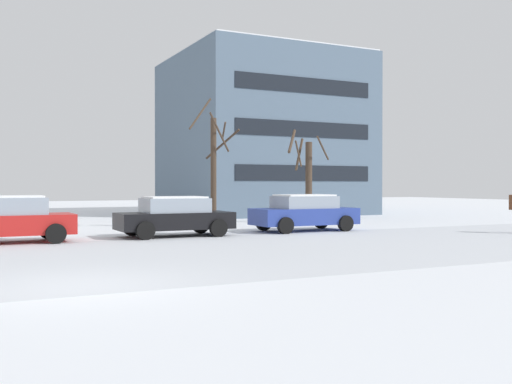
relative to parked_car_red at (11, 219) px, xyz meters
name	(u,v)px	position (x,y,z in m)	size (l,w,h in m)	color
ground_plane	(82,286)	(0.56, -9.37, -0.76)	(120.00, 120.00, 0.00)	white
road_surface	(52,262)	(0.56, -5.45, -0.76)	(80.00, 9.83, 0.00)	silver
parked_car_red	(11,219)	(0.00, 0.00, 0.00)	(3.88, 2.03, 1.52)	red
parked_car_black	(175,216)	(5.49, -0.03, -0.03)	(4.12, 1.98, 1.44)	black
parked_car_blue	(304,212)	(10.98, 0.04, -0.01)	(4.25, 2.02, 1.47)	#283D93
tree_far_left	(214,167)	(8.37, 3.25, 1.89)	(2.26, 1.80, 5.74)	#423326
tree_far_right	(307,176)	(13.73, 4.33, 1.52)	(2.32, 2.32, 4.66)	#423326
building_far_right	(261,136)	(16.47, 14.64, 4.37)	(11.20, 11.20, 10.27)	slate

